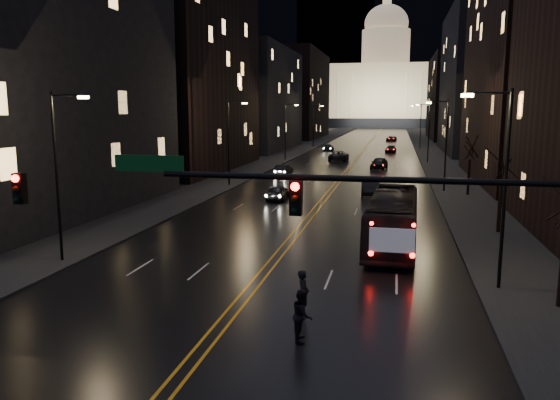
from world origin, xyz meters
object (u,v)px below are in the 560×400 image
Objects in this scene: pedestrian_a at (303,294)px; pedestrian_b at (303,315)px; traffic_signal at (381,218)px; receding_car_a at (370,186)px; oncoming_car_b at (283,170)px; bus at (393,220)px; oncoming_car_a at (278,192)px.

pedestrian_a reaches higher than pedestrian_b.
traffic_signal is 37.61m from receding_car_a.
oncoming_car_b is 0.85× the size of receding_car_a.
bus is 6.13× the size of pedestrian_b.
oncoming_car_a is 9.45m from receding_car_a.
receding_car_a is (7.98, 5.06, 0.09)m from oncoming_car_a.
receding_car_a reaches higher than oncoming_car_a.
traffic_signal is 7.15m from pedestrian_a.
pedestrian_a is (-1.07, -32.31, 0.17)m from receding_car_a.
pedestrian_a reaches higher than oncoming_car_a.
oncoming_car_b is at bearing 104.64° from traffic_signal.
receding_car_a reaches higher than oncoming_car_b.
pedestrian_b reaches higher than oncoming_car_a.
oncoming_car_a is at bearing 3.06° from pedestrian_a.
traffic_signal is at bearing 109.40° from oncoming_car_b.
oncoming_car_b is (-13.14, 50.28, -4.42)m from traffic_signal.
bus is (0.31, 17.26, -3.49)m from traffic_signal.
pedestrian_b is at bearing 177.74° from pedestrian_a.
bus is 18.18m from oncoming_car_a.
oncoming_car_a is 2.14× the size of pedestrian_a.
bus reaches higher than receding_car_a.
oncoming_car_a is 30.24m from pedestrian_b.
traffic_signal is 34.03m from oncoming_car_a.
oncoming_car_b is at bearing 114.24° from bus.
receding_car_a is 34.43m from pedestrian_b.
oncoming_car_b is 48.53m from pedestrian_b.
traffic_signal is at bearing 106.87° from oncoming_car_a.
oncoming_car_a is 28.11m from pedestrian_a.
pedestrian_a is (10.13, -45.27, 0.29)m from oncoming_car_b.
receding_car_a is (-1.94, 37.31, -4.30)m from traffic_signal.
oncoming_car_a is at bearing 126.38° from bus.
pedestrian_b is (-2.99, -14.36, -0.67)m from bus.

